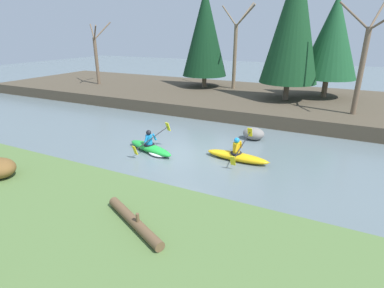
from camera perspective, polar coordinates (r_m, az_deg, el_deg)
The scene contains 13 objects.
ground_plane at distance 13.25m, azimuth -1.41°, elevation -1.98°, with size 90.00×90.00×0.00m, color slate.
riverbank_near at distance 8.16m, azimuth -27.35°, elevation -17.22°, with size 44.00×6.82×0.75m.
riverbank_far at distance 22.88m, azimuth 11.39°, elevation 8.32°, with size 44.00×10.92×0.78m.
conifer_tree_far_left at distance 25.30m, azimuth 2.48°, elevation 20.48°, with size 3.59×3.59×7.65m.
conifer_tree_left at distance 21.12m, azimuth 18.84°, elevation 21.30°, with size 3.71×3.71×8.76m.
conifer_tree_mid_left at distance 22.98m, azimuth 25.20°, elevation 17.90°, with size 3.73×3.73×6.65m.
bare_tree_upstream at distance 28.00m, azimuth -17.71°, elevation 15.77°, with size 2.87×2.83×5.13m.
bare_tree_mid_upstream at distance 24.75m, azimuth 8.33°, elevation 17.47°, with size 3.58×3.54×6.50m.
bare_tree_mid_downstream at distance 18.71m, azimuth 29.84°, elevation 13.52°, with size 3.35×3.31×6.06m.
kayaker_lead at distance 12.68m, azimuth 8.68°, elevation -2.20°, with size 2.78×2.07×1.20m.
kayaker_middle at distance 13.52m, azimuth -7.68°, elevation -0.78°, with size 2.76×2.03×1.20m.
boulder_midstream at distance 15.31m, azimuth 11.65°, elevation 1.96°, with size 1.07×0.84×0.60m.
driftwood_log at distance 7.43m, azimuth -10.97°, elevation -14.28°, with size 2.18×1.21×0.44m.
Camera 1 is at (5.71, -10.82, 5.06)m, focal length 28.00 mm.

